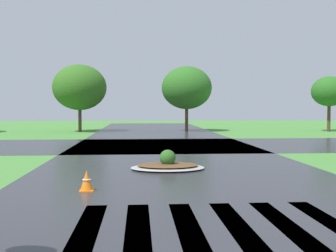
{
  "coord_description": "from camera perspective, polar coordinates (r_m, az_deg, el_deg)",
  "views": [
    {
      "loc": [
        -1.32,
        -3.33,
        2.17
      ],
      "look_at": [
        -0.17,
        13.07,
        1.39
      ],
      "focal_mm": 43.86,
      "sensor_mm": 36.0,
      "label": 1
    }
  ],
  "objects": [
    {
      "name": "traffic_cone",
      "position": [
        10.82,
        -11.24,
        -7.52
      ],
      "size": [
        0.36,
        0.36,
        0.54
      ],
      "color": "orange",
      "rests_on": "ground"
    },
    {
      "name": "median_island",
      "position": [
        14.25,
        -0.05,
        -5.46
      ],
      "size": [
        2.56,
        1.82,
        0.68
      ],
      "color": "#9E9B93",
      "rests_on": "ground"
    },
    {
      "name": "asphalt_cross_road",
      "position": [
        23.05,
        -0.72,
        -2.68
      ],
      "size": [
        90.0,
        8.92,
        0.01
      ],
      "primitive_type": "cube",
      "color": "#2B2B30",
      "rests_on": "ground"
    },
    {
      "name": "asphalt_roadway",
      "position": [
        13.57,
        1.62,
        -6.47
      ],
      "size": [
        9.91,
        80.0,
        0.01
      ],
      "primitive_type": "cube",
      "color": "#2B2B30",
      "rests_on": "ground"
    },
    {
      "name": "background_treeline",
      "position": [
        35.35,
        -11.36,
        5.68
      ],
      "size": [
        36.66,
        6.37,
        6.59
      ],
      "color": "#4C3823",
      "rests_on": "ground"
    },
    {
      "name": "crosswalk_stripes",
      "position": [
        7.71,
        6.18,
        -13.63
      ],
      "size": [
        4.95,
        3.42,
        0.01
      ],
      "color": "white",
      "rests_on": "ground"
    }
  ]
}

